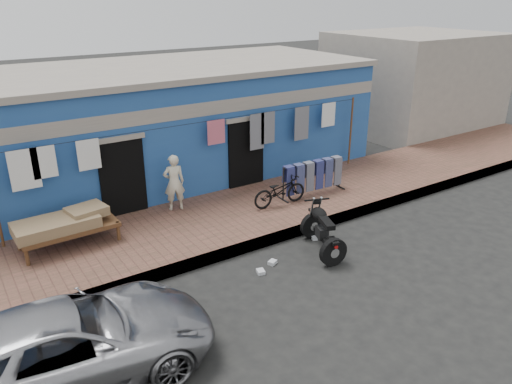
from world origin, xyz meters
name	(u,v)px	position (x,y,z in m)	size (l,w,h in m)	color
ground	(311,276)	(0.00, 0.00, 0.00)	(80.00, 80.00, 0.00)	black
sidewalk	(234,218)	(0.00, 3.00, 0.12)	(28.00, 3.00, 0.25)	brown
curb	(267,240)	(0.00, 1.55, 0.12)	(28.00, 0.10, 0.25)	gray
building	(164,123)	(0.00, 6.99, 1.69)	(12.20, 5.20, 3.36)	#22498E
neighbor_right	(413,81)	(11.00, 7.00, 1.90)	(6.00, 5.00, 3.80)	#9E9384
clothesline	(205,142)	(-0.07, 4.25, 1.79)	(10.06, 0.06, 2.10)	brown
car	(68,344)	(-4.75, -0.27, 0.62)	(1.99, 4.38, 1.23)	#A9A8AD
seated_person	(174,182)	(-1.08, 4.02, 0.96)	(0.51, 0.34, 1.43)	beige
bicycle	(280,187)	(1.24, 2.80, 0.73)	(0.52, 1.47, 0.95)	black
motorcycle	(323,229)	(0.88, 0.69, 0.53)	(1.11, 1.73, 1.05)	black
charpoy	(68,230)	(-3.79, 3.53, 0.61)	(2.17, 1.09, 0.72)	brown
jeans_rack	(313,177)	(2.43, 2.94, 0.72)	(1.98, 0.49, 0.94)	black
litter_a	(272,262)	(-0.37, 0.81, 0.04)	(0.18, 0.14, 0.08)	silver
litter_b	(314,238)	(1.09, 1.20, 0.04)	(0.16, 0.12, 0.08)	silver
litter_c	(261,272)	(-0.79, 0.64, 0.04)	(0.18, 0.15, 0.07)	silver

